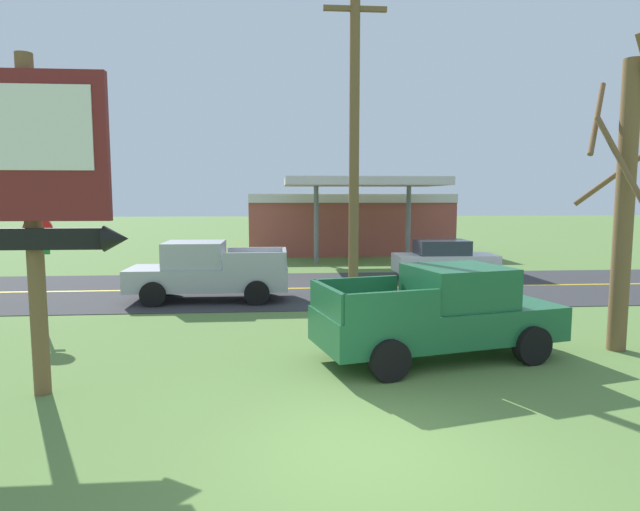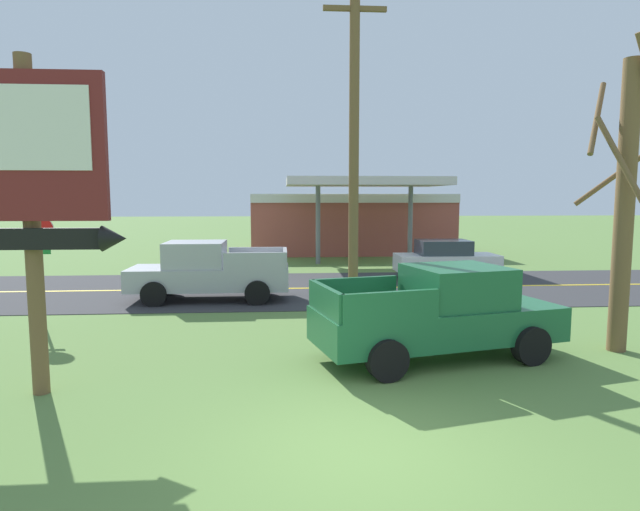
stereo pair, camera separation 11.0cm
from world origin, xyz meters
name	(u,v)px [view 1 (the left image)]	position (x,y,z in m)	size (l,w,h in m)	color
ground_plane	(367,453)	(0.00, 0.00, 0.00)	(180.00, 180.00, 0.00)	#5B7F3D
road_asphalt	(310,288)	(0.00, 13.00, 0.01)	(140.00, 8.00, 0.02)	#333335
road_centre_line	(310,288)	(0.00, 13.00, 0.02)	(126.00, 0.20, 0.01)	gold
motel_sign	(31,176)	(-5.22, 2.46, 3.76)	(2.96, 0.54, 5.77)	brown
stop_sign	(39,251)	(-7.41, 7.66, 2.03)	(0.80, 0.08, 2.95)	slate
utility_pole	(354,135)	(0.81, 7.10, 5.00)	(1.79, 0.26, 9.42)	brown
bare_tree	(624,199)	(6.41, 4.41, 3.39)	(2.13, 1.93, 6.77)	brown
gas_station	(348,221)	(3.19, 26.21, 1.94)	(12.00, 11.50, 4.40)	#A84C42
pickup_green_parked_on_lawn	(441,313)	(2.28, 4.12, 0.96)	(5.52, 3.13, 1.96)	#1E6038
pickup_silver_on_road	(207,272)	(-3.52, 11.00, 0.96)	(5.20, 2.24, 1.96)	#A8AAAF
car_white_near_lane	(444,259)	(5.77, 15.00, 0.83)	(4.20, 2.00, 1.64)	silver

